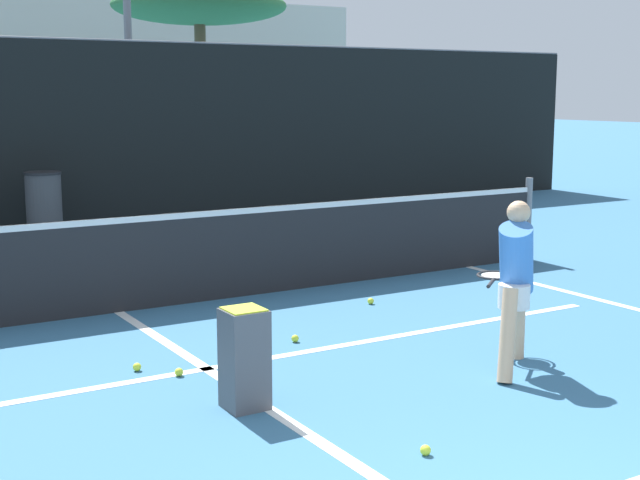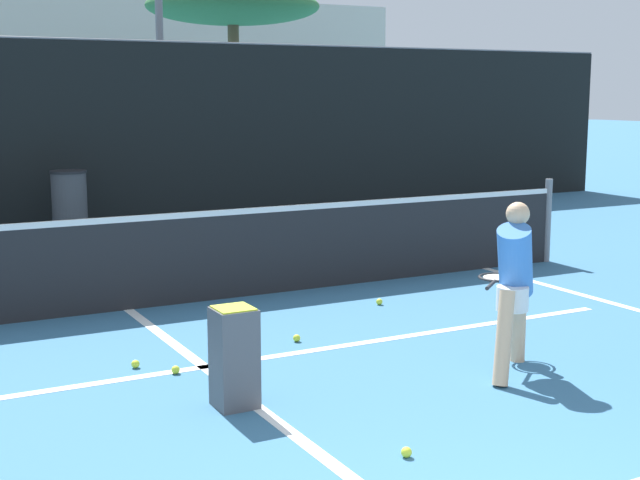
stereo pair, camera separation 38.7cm
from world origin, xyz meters
The scene contains 14 objects.
court_service_line centered at (0.00, 4.29, 0.00)m, with size 8.25×0.10×0.01m, color white.
court_center_mark centered at (0.00, 3.78, 0.00)m, with size 0.10×5.30×0.01m, color white.
net centered at (0.00, 6.44, 0.51)m, with size 11.09×0.09×1.07m.
fence_back centered at (0.00, 12.40, 1.50)m, with size 24.00×0.06×3.01m.
player_practicing centered at (2.11, 3.09, 0.72)m, with size 0.88×1.05×1.33m.
tennis_ball_scattered_0 centered at (0.44, 2.04, 0.03)m, with size 0.07×0.07×0.07m, color #D1E033.
tennis_ball_scattered_1 centered at (-0.26, 4.23, 0.03)m, with size 0.07×0.07×0.07m, color #D1E033.
tennis_ball_scattered_2 centered at (0.98, 4.59, 0.03)m, with size 0.07×0.07×0.07m, color #D1E033.
tennis_ball_scattered_5 centered at (2.34, 5.42, 0.03)m, with size 0.07×0.07×0.07m, color #D1E033.
tennis_ball_scattered_7 centered at (-0.49, 4.52, 0.03)m, with size 0.07×0.07×0.07m, color #D1E033.
ball_hopper centered at (-0.13, 3.34, 0.37)m, with size 0.28×0.28×0.71m.
trash_bin centered at (0.59, 11.62, 0.49)m, with size 0.56×0.56×0.98m.
parked_car centered at (0.91, 15.84, 0.65)m, with size 1.86×4.28×1.53m.
tree_west centered at (6.31, 18.75, 4.20)m, with size 4.28×4.28×4.69m.
Camera 2 is at (-2.39, -2.17, 2.17)m, focal length 50.00 mm.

